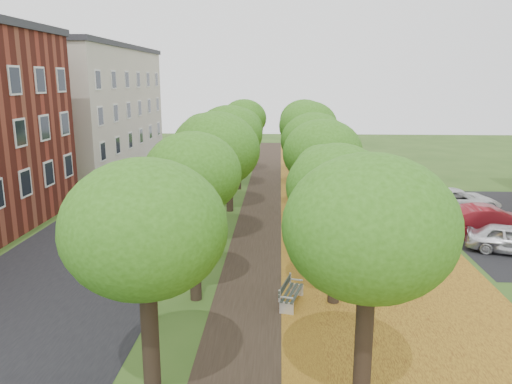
# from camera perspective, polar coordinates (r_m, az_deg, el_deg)

# --- Properties ---
(street_asphalt) EXTENTS (8.00, 70.00, 0.01)m
(street_asphalt) POSITION_cam_1_polar(r_m,az_deg,el_deg) (27.52, -14.70, -3.58)
(street_asphalt) COLOR black
(street_asphalt) RESTS_ON ground
(footpath) EXTENTS (3.20, 70.00, 0.01)m
(footpath) POSITION_cam_1_polar(r_m,az_deg,el_deg) (26.28, 1.14, -3.92)
(footpath) COLOR black
(footpath) RESTS_ON ground
(leaf_verge) EXTENTS (7.50, 70.00, 0.01)m
(leaf_verge) POSITION_cam_1_polar(r_m,az_deg,el_deg) (26.63, 11.99, -3.99)
(leaf_verge) COLOR #B48621
(leaf_verge) RESTS_ON ground
(tree_row_west) EXTENTS (3.67, 33.67, 5.89)m
(tree_row_west) POSITION_cam_1_polar(r_m,az_deg,el_deg) (25.54, -3.78, 5.43)
(tree_row_west) COLOR black
(tree_row_west) RESTS_ON ground
(tree_row_east) EXTENTS (3.67, 33.67, 5.89)m
(tree_row_east) POSITION_cam_1_polar(r_m,az_deg,el_deg) (25.44, 7.07, 5.33)
(tree_row_east) COLOR black
(tree_row_east) RESTS_ON ground
(building_cream) EXTENTS (10.30, 20.30, 10.40)m
(building_cream) POSITION_cam_1_polar(r_m,az_deg,el_deg) (46.71, -19.76, 9.18)
(building_cream) COLOR beige
(building_cream) RESTS_ON ground
(bench) EXTENTS (0.89, 1.76, 0.80)m
(bench) POSITION_cam_1_polar(r_m,az_deg,el_deg) (17.46, 3.95, -11.42)
(bench) COLOR #263028
(bench) RESTS_ON ground
(car_silver) EXTENTS (4.09, 2.76, 1.29)m
(car_silver) POSITION_cam_1_polar(r_m,az_deg,el_deg) (24.87, 27.21, -4.82)
(car_silver) COLOR silver
(car_silver) RESTS_ON ground
(car_red) EXTENTS (4.65, 1.71, 1.52)m
(car_red) POSITION_cam_1_polar(r_m,az_deg,el_deg) (26.97, 25.16, -3.06)
(car_red) COLOR maroon
(car_red) RESTS_ON ground
(car_grey) EXTENTS (4.66, 3.30, 1.25)m
(car_grey) POSITION_cam_1_polar(r_m,az_deg,el_deg) (28.02, 24.57, -2.73)
(car_grey) COLOR #303034
(car_grey) RESTS_ON ground
(car_white) EXTENTS (5.12, 2.77, 1.36)m
(car_white) POSITION_cam_1_polar(r_m,az_deg,el_deg) (31.21, 21.98, -0.89)
(car_white) COLOR silver
(car_white) RESTS_ON ground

